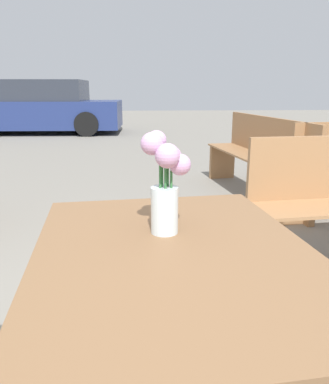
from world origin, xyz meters
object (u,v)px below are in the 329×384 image
object	(u,v)px
parked_car	(43,108)
bench_middle	(259,153)
table_front	(174,286)
flower_vase	(165,183)

from	to	relation	value
parked_car	bench_middle	bearing A→B (deg)	-59.07
bench_middle	parked_car	distance (m)	7.43
table_front	bench_middle	distance (m)	3.22
parked_car	flower_vase	bearing A→B (deg)	-74.15
flower_vase	parked_car	size ratio (longest dim) A/B	0.07
table_front	bench_middle	bearing A→B (deg)	68.52
flower_vase	parked_car	distance (m)	9.61
table_front	flower_vase	bearing A→B (deg)	97.85
flower_vase	bench_middle	xyz separation A→B (m)	(1.19, 2.87, -0.40)
flower_vase	bench_middle	size ratio (longest dim) A/B	0.15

